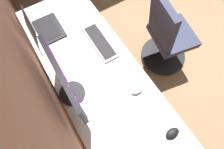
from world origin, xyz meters
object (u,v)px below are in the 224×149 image
(monitor_primary, at_px, (65,82))
(mouse_spare, at_px, (172,133))
(keyboard_main, at_px, (100,42))
(mouse_main, at_px, (137,90))
(drawer_pedestal, at_px, (89,77))
(laptop_left, at_px, (42,28))
(office_chair, at_px, (167,38))

(monitor_primary, height_order, mouse_spare, monitor_primary)
(keyboard_main, height_order, mouse_main, mouse_main)
(monitor_primary, xyz_separation_m, mouse_spare, (-0.64, -0.46, -0.23))
(drawer_pedestal, distance_m, laptop_left, 0.64)
(mouse_main, xyz_separation_m, mouse_spare, (-0.39, -0.02, 0.00))
(keyboard_main, height_order, mouse_spare, mouse_spare)
(monitor_primary, xyz_separation_m, keyboard_main, (0.29, -0.42, -0.23))
(monitor_primary, bearing_deg, office_chair, -83.20)
(laptop_left, bearing_deg, monitor_primary, 176.29)
(drawer_pedestal, relative_size, keyboard_main, 1.65)
(drawer_pedestal, relative_size, mouse_main, 6.68)
(mouse_main, xyz_separation_m, office_chair, (0.38, -0.70, -0.29))
(keyboard_main, distance_m, mouse_main, 0.54)
(laptop_left, bearing_deg, keyboard_main, -134.47)
(mouse_spare, bearing_deg, keyboard_main, 2.63)
(laptop_left, relative_size, mouse_main, 2.99)
(laptop_left, height_order, mouse_main, laptop_left)
(drawer_pedestal, height_order, mouse_main, mouse_main)
(drawer_pedestal, height_order, keyboard_main, keyboard_main)
(keyboard_main, bearing_deg, laptop_left, 45.53)
(keyboard_main, bearing_deg, mouse_main, -178.05)
(laptop_left, bearing_deg, office_chair, -115.66)
(monitor_primary, bearing_deg, mouse_spare, -144.15)
(drawer_pedestal, xyz_separation_m, mouse_spare, (-0.87, -0.25, 0.40))
(drawer_pedestal, relative_size, monitor_primary, 1.23)
(laptop_left, relative_size, keyboard_main, 0.74)
(drawer_pedestal, distance_m, office_chair, 0.94)
(monitor_primary, height_order, keyboard_main, monitor_primary)
(office_chair, bearing_deg, laptop_left, 64.34)
(drawer_pedestal, xyz_separation_m, monitor_primary, (-0.23, 0.22, 0.63))
(mouse_spare, bearing_deg, monitor_primary, 35.85)
(keyboard_main, relative_size, office_chair, 0.43)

